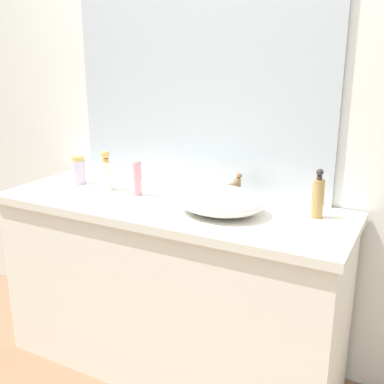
{
  "coord_description": "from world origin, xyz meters",
  "views": [
    {
      "loc": [
        0.96,
        -1.38,
        1.56
      ],
      "look_at": [
        0.04,
        0.37,
        0.97
      ],
      "focal_mm": 42.79,
      "sensor_mm": 36.0,
      "label": 1
    }
  ],
  "objects_px": {
    "sink_basin": "(220,201)",
    "spray_can": "(137,177)",
    "soap_dispenser": "(106,173)",
    "lotion_bottle": "(318,197)",
    "perfume_bottle": "(79,170)"
  },
  "relations": [
    {
      "from": "spray_can",
      "to": "lotion_bottle",
      "type": "bearing_deg",
      "value": 5.16
    },
    {
      "from": "soap_dispenser",
      "to": "spray_can",
      "type": "xyz_separation_m",
      "value": [
        0.2,
        -0.01,
        0.01
      ]
    },
    {
      "from": "sink_basin",
      "to": "perfume_bottle",
      "type": "distance_m",
      "value": 0.9
    },
    {
      "from": "sink_basin",
      "to": "soap_dispenser",
      "type": "distance_m",
      "value": 0.69
    },
    {
      "from": "sink_basin",
      "to": "lotion_bottle",
      "type": "bearing_deg",
      "value": 19.83
    },
    {
      "from": "perfume_bottle",
      "to": "spray_can",
      "type": "bearing_deg",
      "value": -4.73
    },
    {
      "from": "soap_dispenser",
      "to": "perfume_bottle",
      "type": "distance_m",
      "value": 0.21
    },
    {
      "from": "soap_dispenser",
      "to": "sink_basin",
      "type": "bearing_deg",
      "value": -6.05
    },
    {
      "from": "lotion_bottle",
      "to": "perfume_bottle",
      "type": "bearing_deg",
      "value": -177.97
    },
    {
      "from": "sink_basin",
      "to": "soap_dispenser",
      "type": "xyz_separation_m",
      "value": [
        -0.69,
        0.07,
        0.03
      ]
    },
    {
      "from": "sink_basin",
      "to": "spray_can",
      "type": "xyz_separation_m",
      "value": [
        -0.48,
        0.06,
        0.03
      ]
    },
    {
      "from": "sink_basin",
      "to": "soap_dispenser",
      "type": "relative_size",
      "value": 1.92
    },
    {
      "from": "perfume_bottle",
      "to": "spray_can",
      "type": "xyz_separation_m",
      "value": [
        0.41,
        -0.03,
        0.02
      ]
    },
    {
      "from": "sink_basin",
      "to": "perfume_bottle",
      "type": "relative_size",
      "value": 2.62
    },
    {
      "from": "sink_basin",
      "to": "spray_can",
      "type": "distance_m",
      "value": 0.49
    }
  ]
}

